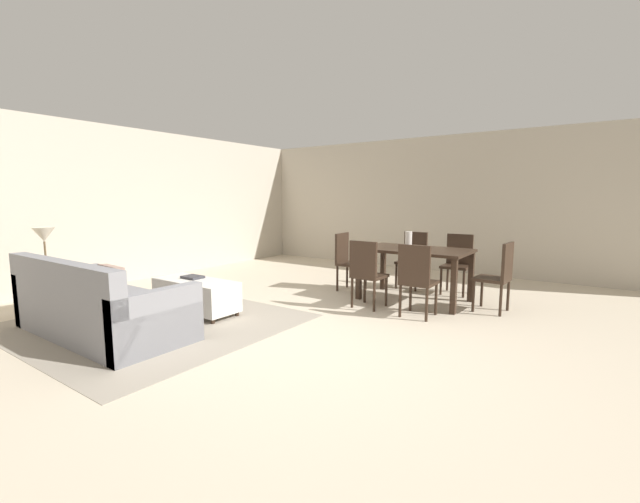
{
  "coord_description": "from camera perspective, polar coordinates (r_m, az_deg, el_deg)",
  "views": [
    {
      "loc": [
        2.53,
        -3.24,
        1.49
      ],
      "look_at": [
        -0.64,
        1.26,
        0.76
      ],
      "focal_mm": 23.12,
      "sensor_mm": 36.0,
      "label": 1
    }
  ],
  "objects": [
    {
      "name": "ground_plane",
      "position": [
        4.37,
        -2.68,
        -12.42
      ],
      "size": [
        10.8,
        10.8,
        0.0
      ],
      "primitive_type": "plane",
      "color": "beige"
    },
    {
      "name": "wall_back",
      "position": [
        8.62,
        18.2,
        6.21
      ],
      "size": [
        9.0,
        0.12,
        2.7
      ],
      "primitive_type": "cube",
      "color": "#BCB2A0",
      "rests_on": "ground_plane"
    },
    {
      "name": "wall_left",
      "position": [
        7.96,
        -26.97,
        5.7
      ],
      "size": [
        0.12,
        11.0,
        2.7
      ],
      "primitive_type": "cube",
      "color": "#BCB2A0",
      "rests_on": "ground_plane"
    },
    {
      "name": "area_rug",
      "position": [
        5.4,
        -21.9,
        -9.0
      ],
      "size": [
        3.0,
        2.8,
        0.01
      ],
      "primitive_type": "cube",
      "color": "gray",
      "rests_on": "ground_plane"
    },
    {
      "name": "couch",
      "position": [
        5.11,
        -28.28,
        -7.02
      ],
      "size": [
        2.16,
        0.96,
        0.86
      ],
      "color": "gray",
      "rests_on": "ground_plane"
    },
    {
      "name": "ottoman_table",
      "position": [
        5.58,
        -16.78,
        -5.67
      ],
      "size": [
        1.18,
        0.49,
        0.44
      ],
      "color": "silver",
      "rests_on": "ground_plane"
    },
    {
      "name": "side_table",
      "position": [
        6.35,
        -33.55,
        -3.06
      ],
      "size": [
        0.4,
        0.4,
        0.59
      ],
      "color": "olive",
      "rests_on": "ground_plane"
    },
    {
      "name": "table_lamp",
      "position": [
        6.28,
        -33.9,
        1.76
      ],
      "size": [
        0.26,
        0.26,
        0.53
      ],
      "color": "brown",
      "rests_on": "side_table"
    },
    {
      "name": "dining_table",
      "position": [
        6.08,
        12.99,
        -0.5
      ],
      "size": [
        1.51,
        0.91,
        0.76
      ],
      "color": "#332319",
      "rests_on": "ground_plane"
    },
    {
      "name": "dining_chair_near_left",
      "position": [
        5.55,
        6.45,
        -2.61
      ],
      "size": [
        0.41,
        0.41,
        0.92
      ],
      "color": "#332319",
      "rests_on": "ground_plane"
    },
    {
      "name": "dining_chair_near_right",
      "position": [
        5.22,
        13.21,
        -3.4
      ],
      "size": [
        0.41,
        0.41,
        0.92
      ],
      "color": "#332319",
      "rests_on": "ground_plane"
    },
    {
      "name": "dining_chair_far_left",
      "position": [
        6.98,
        12.74,
        -0.66
      ],
      "size": [
        0.41,
        0.41,
        0.92
      ],
      "color": "#332319",
      "rests_on": "ground_plane"
    },
    {
      "name": "dining_chair_far_right",
      "position": [
        6.75,
        18.51,
        -1.15
      ],
      "size": [
        0.41,
        0.41,
        0.92
      ],
      "color": "#332319",
      "rests_on": "ground_plane"
    },
    {
      "name": "dining_chair_head_east",
      "position": [
        5.8,
        23.52,
        -2.75
      ],
      "size": [
        0.43,
        0.43,
        0.92
      ],
      "color": "#332319",
      "rests_on": "ground_plane"
    },
    {
      "name": "dining_chair_head_west",
      "position": [
        6.64,
        3.78,
        -0.91
      ],
      "size": [
        0.43,
        0.43,
        0.92
      ],
      "color": "#332319",
      "rests_on": "ground_plane"
    },
    {
      "name": "vase_centerpiece",
      "position": [
        6.04,
        12.14,
        1.58
      ],
      "size": [
        0.1,
        0.1,
        0.25
      ],
      "primitive_type": "cylinder",
      "color": "silver",
      "rests_on": "dining_table"
    },
    {
      "name": "book_on_ottoman",
      "position": [
        5.66,
        -17.21,
        -3.4
      ],
      "size": [
        0.26,
        0.2,
        0.03
      ],
      "primitive_type": "cube",
      "rotation": [
        0.0,
        0.0,
        0.01
      ],
      "color": "#333338",
      "rests_on": "ottoman_table"
    }
  ]
}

